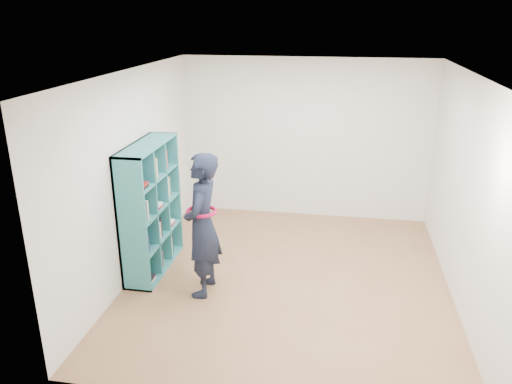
# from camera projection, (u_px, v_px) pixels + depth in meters

# --- Properties ---
(floor) EXTENTS (4.50, 4.50, 0.00)m
(floor) POSITION_uv_depth(u_px,v_px,m) (288.00, 279.00, 6.42)
(floor) COLOR brown
(floor) RESTS_ON ground
(ceiling) EXTENTS (4.50, 4.50, 0.00)m
(ceiling) POSITION_uv_depth(u_px,v_px,m) (293.00, 73.00, 5.54)
(ceiling) COLOR white
(ceiling) RESTS_ON wall_back
(wall_left) EXTENTS (0.02, 4.50, 2.60)m
(wall_left) POSITION_uv_depth(u_px,v_px,m) (133.00, 175.00, 6.30)
(wall_left) COLOR silver
(wall_left) RESTS_ON floor
(wall_right) EXTENTS (0.02, 4.50, 2.60)m
(wall_right) POSITION_uv_depth(u_px,v_px,m) (466.00, 193.00, 5.66)
(wall_right) COLOR silver
(wall_right) RESTS_ON floor
(wall_back) EXTENTS (4.00, 0.02, 2.60)m
(wall_back) POSITION_uv_depth(u_px,v_px,m) (305.00, 139.00, 8.07)
(wall_back) COLOR silver
(wall_back) RESTS_ON floor
(wall_front) EXTENTS (4.00, 0.02, 2.60)m
(wall_front) POSITION_uv_depth(u_px,v_px,m) (260.00, 275.00, 3.90)
(wall_front) COLOR silver
(wall_front) RESTS_ON floor
(bookshelf) EXTENTS (0.37, 1.28, 1.71)m
(bookshelf) POSITION_uv_depth(u_px,v_px,m) (149.00, 209.00, 6.45)
(bookshelf) COLOR teal
(bookshelf) RESTS_ON floor
(person) EXTENTS (0.43, 0.65, 1.76)m
(person) POSITION_uv_depth(u_px,v_px,m) (202.00, 225.00, 5.85)
(person) COLOR black
(person) RESTS_ON floor
(smartphone) EXTENTS (0.03, 0.12, 0.14)m
(smartphone) POSITION_uv_depth(u_px,v_px,m) (193.00, 213.00, 5.92)
(smartphone) COLOR silver
(smartphone) RESTS_ON person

